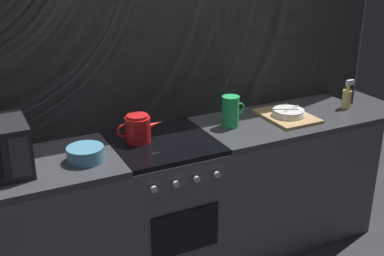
% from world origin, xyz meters
% --- Properties ---
extents(back_wall, '(3.60, 0.05, 2.40)m').
position_xyz_m(back_wall, '(0.00, 0.32, 1.20)').
color(back_wall, gray).
rests_on(back_wall, ground_plane).
extents(counter_left, '(1.20, 0.60, 0.90)m').
position_xyz_m(counter_left, '(-0.90, 0.00, 0.45)').
color(counter_left, '#515459').
rests_on(counter_left, ground_plane).
extents(stove_unit, '(0.60, 0.63, 0.90)m').
position_xyz_m(stove_unit, '(-0.00, -0.00, 0.45)').
color(stove_unit, '#4C4C51').
rests_on(stove_unit, ground_plane).
extents(counter_right, '(1.20, 0.60, 0.90)m').
position_xyz_m(counter_right, '(0.90, 0.00, 0.45)').
color(counter_right, '#515459').
rests_on(counter_right, ground_plane).
extents(kettle, '(0.28, 0.15, 0.17)m').
position_xyz_m(kettle, '(-0.13, 0.06, 0.98)').
color(kettle, red).
rests_on(kettle, stove_unit).
extents(mixing_bowl, '(0.20, 0.20, 0.08)m').
position_xyz_m(mixing_bowl, '(-0.48, -0.06, 0.94)').
color(mixing_bowl, teal).
rests_on(mixing_bowl, counter_left).
extents(pitcher, '(0.16, 0.11, 0.20)m').
position_xyz_m(pitcher, '(0.48, 0.03, 1.00)').
color(pitcher, green).
rests_on(pitcher, counter_right).
extents(dish_pile, '(0.30, 0.40, 0.07)m').
position_xyz_m(dish_pile, '(0.90, -0.00, 0.92)').
color(dish_pile, tan).
rests_on(dish_pile, counter_right).
extents(spray_bottle, '(0.08, 0.06, 0.20)m').
position_xyz_m(spray_bottle, '(1.40, -0.02, 0.98)').
color(spray_bottle, '#E5CC72').
rests_on(spray_bottle, counter_right).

